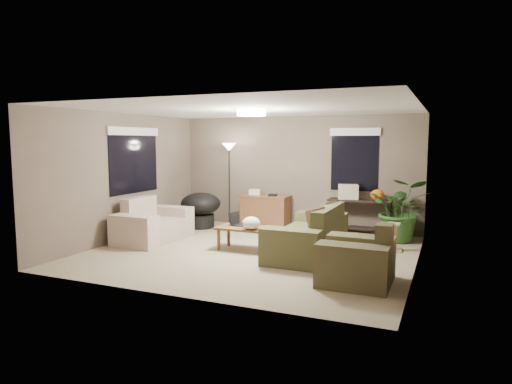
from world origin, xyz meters
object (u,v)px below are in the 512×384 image
at_px(main_sofa, 310,237).
at_px(papasan_chair, 201,207).
at_px(loveseat, 152,226).
at_px(armchair, 358,262).
at_px(coffee_table, 244,230).
at_px(floor_lamp, 229,157).
at_px(cat_scratching_post, 393,239).
at_px(console_table, 360,214).
at_px(houseplant, 401,217).
at_px(desk, 265,212).

relative_size(main_sofa, papasan_chair, 2.33).
height_order(loveseat, armchair, same).
xyz_separation_m(coffee_table, floor_lamp, (-1.25, 1.90, 1.24)).
relative_size(loveseat, armchair, 1.60).
bearing_deg(loveseat, cat_scratching_post, 12.78).
height_order(armchair, floor_lamp, floor_lamp).
bearing_deg(coffee_table, floor_lamp, 123.24).
height_order(console_table, floor_lamp, floor_lamp).
xyz_separation_m(main_sofa, loveseat, (-3.17, -0.19, 0.00)).
bearing_deg(console_table, coffee_table, -128.00).
bearing_deg(console_table, houseplant, -19.78).
bearing_deg(houseplant, papasan_chair, -176.47).
distance_m(desk, console_table, 2.09).
distance_m(console_table, papasan_chair, 3.51).
height_order(console_table, papasan_chair, papasan_chair).
bearing_deg(papasan_chair, console_table, 9.37).
bearing_deg(desk, cat_scratching_post, -19.82).
distance_m(main_sofa, armchair, 1.69).
height_order(houseplant, cat_scratching_post, houseplant).
height_order(desk, cat_scratching_post, desk).
relative_size(coffee_table, desk, 0.91).
bearing_deg(main_sofa, floor_lamp, 144.61).
bearing_deg(houseplant, floor_lamp, 178.80).
xyz_separation_m(main_sofa, floor_lamp, (-2.42, 1.72, 1.30)).
height_order(main_sofa, houseplant, houseplant).
height_order(armchair, cat_scratching_post, armchair).
xyz_separation_m(armchair, coffee_table, (-2.23, 1.12, 0.06)).
bearing_deg(coffee_table, desk, 101.67).
height_order(loveseat, console_table, loveseat).
bearing_deg(desk, main_sofa, -49.51).
height_order(armchair, coffee_table, armchair).
height_order(coffee_table, houseplant, houseplant).
relative_size(loveseat, console_table, 1.23).
xyz_separation_m(console_table, houseplant, (0.85, -0.31, 0.05)).
xyz_separation_m(armchair, console_table, (-0.57, 3.25, 0.14)).
bearing_deg(papasan_chair, cat_scratching_post, -7.33).
bearing_deg(main_sofa, cat_scratching_post, 32.40).
relative_size(armchair, papasan_chair, 1.06).
bearing_deg(houseplant, armchair, -95.41).
height_order(console_table, cat_scratching_post, console_table).
bearing_deg(console_table, desk, -177.90).
height_order(armchair, houseplant, houseplant).
bearing_deg(loveseat, armchair, -14.82).
bearing_deg(desk, coffee_table, -78.33).
relative_size(main_sofa, desk, 2.00).
bearing_deg(houseplant, console_table, 160.22).
xyz_separation_m(main_sofa, coffee_table, (-1.17, -0.18, 0.06)).
relative_size(main_sofa, armchair, 2.20).
distance_m(loveseat, papasan_chair, 1.58).
xyz_separation_m(desk, console_table, (2.09, 0.08, 0.06)).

